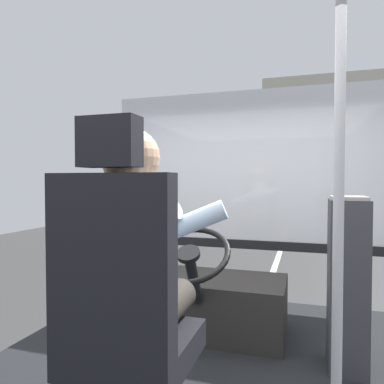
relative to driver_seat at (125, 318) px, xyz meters
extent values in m
cube|color=#373737|center=(0.10, 9.30, -1.28)|extent=(18.00, 44.00, 0.05)
cube|color=silver|center=(0.10, 9.30, -1.25)|extent=(0.12, 39.60, 0.00)
cube|color=black|center=(0.00, 0.09, -0.16)|extent=(0.48, 0.48, 0.12)
cube|color=black|center=(0.00, -0.10, 0.23)|extent=(0.48, 0.10, 0.66)
cube|color=black|center=(0.00, -0.10, 0.67)|extent=(0.22, 0.10, 0.18)
cylinder|color=#332D28|center=(0.09, 0.20, -0.02)|extent=(0.15, 0.42, 0.15)
cylinder|color=#332D28|center=(-0.09, 0.20, -0.02)|extent=(0.15, 0.42, 0.15)
cylinder|color=silver|center=(0.00, 0.06, 0.21)|extent=(0.30, 0.30, 0.62)
cube|color=#B2842D|center=(0.00, 0.22, 0.28)|extent=(0.06, 0.01, 0.38)
sphere|color=tan|center=(0.00, 0.06, 0.63)|extent=(0.24, 0.24, 0.24)
cylinder|color=silver|center=(0.10, 0.29, 0.31)|extent=(0.51, 0.18, 0.28)
cylinder|color=silver|center=(-0.10, 0.29, 0.31)|extent=(0.51, 0.18, 0.28)
cube|color=#282623|center=(0.00, 1.29, -0.37)|extent=(1.10, 0.56, 0.40)
cylinder|color=black|center=(0.00, 0.90, -0.08)|extent=(0.07, 0.26, 0.38)
torus|color=black|center=(0.00, 0.80, 0.09)|extent=(0.51, 0.46, 0.29)
cylinder|color=black|center=(0.00, 0.80, 0.09)|extent=(0.14, 0.14, 0.10)
cylinder|color=#B7B7BC|center=(0.80, 0.37, 0.56)|extent=(0.04, 0.04, 2.26)
cube|color=#333338|center=(0.91, 1.01, -0.08)|extent=(0.21, 0.28, 1.00)
cube|color=#9E9993|center=(0.91, 1.01, 0.43)|extent=(0.19, 0.25, 0.02)
cube|color=silver|center=(0.10, 2.12, 0.68)|extent=(2.50, 0.01, 1.40)
cube|color=black|center=(0.10, 2.12, -0.06)|extent=(2.50, 0.08, 0.08)
cylinder|color=#4C3828|center=(-4.36, 12.31, 0.20)|extent=(0.33, 0.33, 2.90)
sphere|color=#28662D|center=(-4.36, 12.31, 2.44)|extent=(2.43, 2.43, 2.43)
cube|color=#BCB29E|center=(4.38, 18.85, 2.05)|extent=(11.35, 5.66, 6.61)
cylinder|color=black|center=(3.46, 13.59, -1.01)|extent=(0.14, 0.48, 0.48)
cube|color=#195633|center=(3.77, 18.20, -0.73)|extent=(1.98, 4.40, 0.57)
cube|color=#282D33|center=(3.77, 17.94, -0.23)|extent=(1.62, 2.42, 0.43)
cylinder|color=black|center=(2.83, 19.56, -1.02)|extent=(0.14, 0.47, 0.47)
cylinder|color=black|center=(2.83, 16.84, -1.02)|extent=(0.14, 0.47, 0.47)
camera|label=1|loc=(0.66, -1.23, 0.53)|focal=33.46mm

